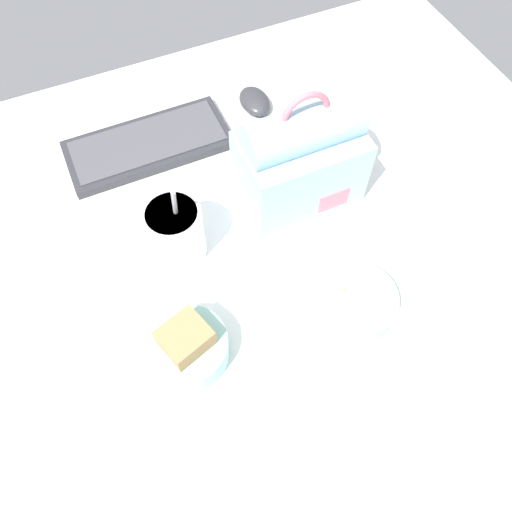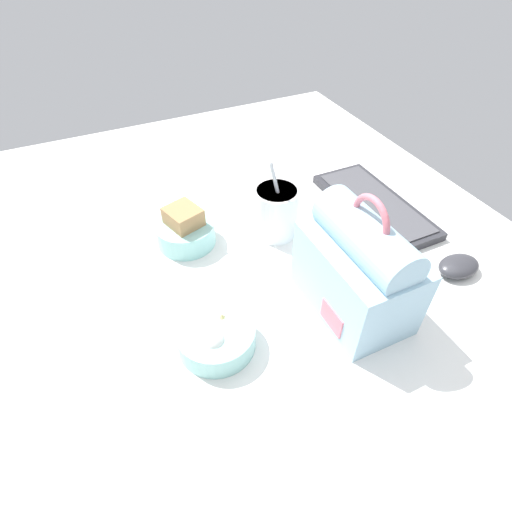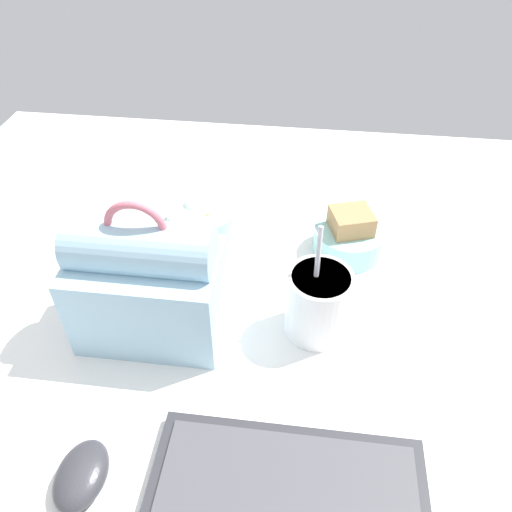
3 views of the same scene
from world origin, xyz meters
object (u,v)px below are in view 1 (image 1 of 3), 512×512
at_px(lunch_bag, 300,159).
at_px(computer_mouse, 255,101).
at_px(keyboard, 148,144).
at_px(bento_bowl_sandwich, 188,346).
at_px(soup_cup, 176,231).
at_px(bento_bowl_snacks, 355,302).

distance_m(lunch_bag, computer_mouse, 0.24).
distance_m(keyboard, bento_bowl_sandwich, 0.42).
bearing_deg(bento_bowl_sandwich, soup_cup, 75.02).
xyz_separation_m(lunch_bag, bento_bowl_sandwich, (-0.28, -0.21, -0.06)).
bearing_deg(soup_cup, keyboard, 84.60).
bearing_deg(computer_mouse, bento_bowl_snacks, -94.92).
bearing_deg(lunch_bag, bento_bowl_sandwich, -143.57).
relative_size(keyboard, computer_mouse, 3.65).
bearing_deg(keyboard, bento_bowl_snacks, -67.26).
bearing_deg(keyboard, bento_bowl_sandwich, -99.58).
bearing_deg(bento_bowl_sandwich, lunch_bag, 36.43).
xyz_separation_m(lunch_bag, bento_bowl_snacks, (-0.02, -0.24, -0.07)).
bearing_deg(soup_cup, bento_bowl_sandwich, -104.98).
relative_size(soup_cup, computer_mouse, 2.10).
bearing_deg(bento_bowl_snacks, bento_bowl_sandwich, 172.66).
bearing_deg(keyboard, computer_mouse, 4.97).
relative_size(bento_bowl_snacks, computer_mouse, 1.50).
relative_size(keyboard, soup_cup, 1.74).
xyz_separation_m(keyboard, soup_cup, (-0.02, -0.24, 0.04)).
height_order(soup_cup, bento_bowl_sandwich, soup_cup).
relative_size(lunch_bag, bento_bowl_snacks, 1.81).
bearing_deg(lunch_bag, soup_cup, -173.17).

